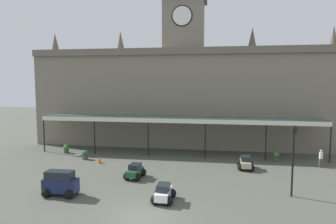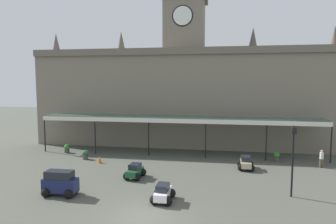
# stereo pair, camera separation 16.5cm
# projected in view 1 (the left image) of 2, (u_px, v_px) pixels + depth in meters

# --- Properties ---
(ground_plane) EXTENTS (140.00, 140.00, 0.00)m
(ground_plane) POSITION_uv_depth(u_px,v_px,m) (144.00, 217.00, 17.78)
(ground_plane) COLOR #4C4F45
(station_building) EXTENTS (36.98, 7.22, 18.98)m
(station_building) POSITION_uv_depth(u_px,v_px,m) (184.00, 93.00, 38.43)
(station_building) COLOR slate
(station_building) RESTS_ON ground
(entrance_canopy) EXTENTS (30.67, 3.26, 4.15)m
(entrance_canopy) POSITION_uv_depth(u_px,v_px,m) (178.00, 118.00, 32.94)
(entrance_canopy) COLOR #38564C
(entrance_canopy) RESTS_ON ground
(car_green_sedan) EXTENTS (1.65, 2.13, 1.19)m
(car_green_sedan) POSITION_uv_depth(u_px,v_px,m) (135.00, 172.00, 24.99)
(car_green_sedan) COLOR #1E512D
(car_green_sedan) RESTS_ON ground
(car_navy_van) EXTENTS (2.41, 1.62, 1.77)m
(car_navy_van) POSITION_uv_depth(u_px,v_px,m) (61.00, 184.00, 21.08)
(car_navy_van) COLOR #19214C
(car_navy_van) RESTS_ON ground
(car_beige_sedan) EXTENTS (1.53, 2.06, 1.19)m
(car_beige_sedan) POSITION_uv_depth(u_px,v_px,m) (245.00, 164.00, 27.59)
(car_beige_sedan) COLOR tan
(car_beige_sedan) RESTS_ON ground
(car_white_sedan) EXTENTS (1.54, 2.06, 1.19)m
(car_white_sedan) POSITION_uv_depth(u_px,v_px,m) (164.00, 194.00, 20.11)
(car_white_sedan) COLOR silver
(car_white_sedan) RESTS_ON ground
(pedestrian_crossing_forecourt) EXTENTS (0.38, 0.34, 1.67)m
(pedestrian_crossing_forecourt) POSITION_uv_depth(u_px,v_px,m) (321.00, 158.00, 28.08)
(pedestrian_crossing_forecourt) COLOR brown
(pedestrian_crossing_forecourt) RESTS_ON ground
(victorian_lamppost) EXTENTS (0.30, 0.30, 5.01)m
(victorian_lamppost) POSITION_uv_depth(u_px,v_px,m) (293.00, 153.00, 20.69)
(victorian_lamppost) COLOR black
(victorian_lamppost) RESTS_ON ground
(traffic_cone) EXTENTS (0.40, 0.40, 0.72)m
(traffic_cone) POSITION_uv_depth(u_px,v_px,m) (99.00, 160.00, 29.57)
(traffic_cone) COLOR orange
(traffic_cone) RESTS_ON ground
(planter_by_canopy) EXTENTS (0.60, 0.60, 0.96)m
(planter_by_canopy) POSITION_uv_depth(u_px,v_px,m) (66.00, 149.00, 33.79)
(planter_by_canopy) COLOR #47423D
(planter_by_canopy) RESTS_ON ground
(planter_forecourt_centre) EXTENTS (0.60, 0.60, 0.96)m
(planter_forecourt_centre) POSITION_uv_depth(u_px,v_px,m) (276.00, 157.00, 30.17)
(planter_forecourt_centre) COLOR #47423D
(planter_forecourt_centre) RESTS_ON ground
(planter_near_kerb) EXTENTS (0.60, 0.60, 0.96)m
(planter_near_kerb) POSITION_uv_depth(u_px,v_px,m) (85.00, 155.00, 31.02)
(planter_near_kerb) COLOR #47423D
(planter_near_kerb) RESTS_ON ground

